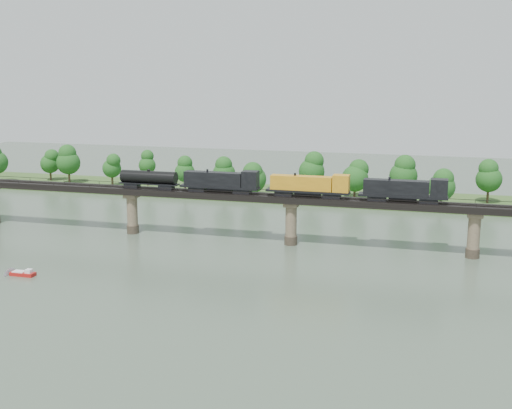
# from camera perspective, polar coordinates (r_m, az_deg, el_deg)

# --- Properties ---
(ground) EXTENTS (400.00, 400.00, 0.00)m
(ground) POSITION_cam_1_polar(r_m,az_deg,el_deg) (121.16, 0.06, -7.22)
(ground) COLOR #3C4C3C
(ground) RESTS_ON ground
(far_bank) EXTENTS (300.00, 24.00, 1.60)m
(far_bank) POSITION_cam_1_polar(r_m,az_deg,el_deg) (201.53, 6.45, 0.70)
(far_bank) COLOR #304F1F
(far_bank) RESTS_ON ground
(bridge) EXTENTS (236.00, 30.00, 11.50)m
(bridge) POSITION_cam_1_polar(r_m,az_deg,el_deg) (147.66, 3.13, -1.52)
(bridge) COLOR #473A2D
(bridge) RESTS_ON ground
(bridge_superstructure) EXTENTS (220.00, 4.90, 0.75)m
(bridge_superstructure) POSITION_cam_1_polar(r_m,az_deg,el_deg) (146.32, 3.16, 0.89)
(bridge_superstructure) COLOR black
(bridge_superstructure) RESTS_ON bridge
(far_treeline) EXTENTS (289.06, 17.54, 13.60)m
(far_treeline) POSITION_cam_1_polar(r_m,az_deg,el_deg) (197.20, 3.94, 2.87)
(far_treeline) COLOR #382619
(far_treeline) RESTS_ON far_bank
(freight_train) EXTENTS (77.02, 3.00, 5.30)m
(freight_train) POSITION_cam_1_polar(r_m,az_deg,el_deg) (146.57, 2.01, 1.81)
(freight_train) COLOR black
(freight_train) RESTS_ON bridge
(motorboat) EXTENTS (5.02, 1.83, 1.40)m
(motorboat) POSITION_cam_1_polar(r_m,az_deg,el_deg) (134.69, -19.99, -5.77)
(motorboat) COLOR #AD1613
(motorboat) RESTS_ON ground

